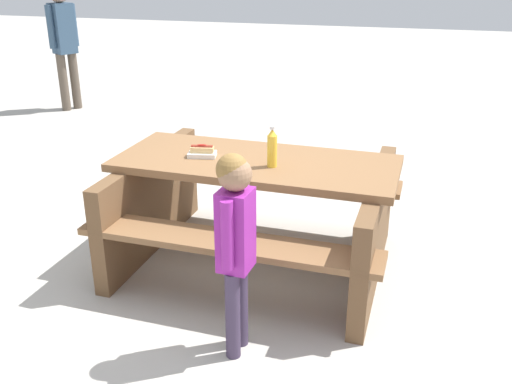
# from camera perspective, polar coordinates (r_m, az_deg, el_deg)

# --- Properties ---
(ground_plane) EXTENTS (30.00, 30.00, 0.00)m
(ground_plane) POSITION_cam_1_polar(r_m,az_deg,el_deg) (3.96, -0.00, -7.05)
(ground_plane) COLOR #B7B2A8
(ground_plane) RESTS_ON ground
(picnic_table) EXTENTS (1.81, 1.42, 0.75)m
(picnic_table) POSITION_cam_1_polar(r_m,az_deg,el_deg) (3.76, -0.00, -1.13)
(picnic_table) COLOR brown
(picnic_table) RESTS_ON ground
(soda_bottle) EXTENTS (0.06, 0.06, 0.26)m
(soda_bottle) POSITION_cam_1_polar(r_m,az_deg,el_deg) (3.49, 1.63, 4.43)
(soda_bottle) COLOR yellow
(soda_bottle) RESTS_ON picnic_table
(hotdog_tray) EXTENTS (0.20, 0.15, 0.08)m
(hotdog_tray) POSITION_cam_1_polar(r_m,az_deg,el_deg) (3.71, -5.42, 4.02)
(hotdog_tray) COLOR white
(hotdog_tray) RESTS_ON picnic_table
(child_in_coat) EXTENTS (0.17, 0.27, 1.10)m
(child_in_coat) POSITION_cam_1_polar(r_m,az_deg,el_deg) (2.79, -2.09, -3.92)
(child_in_coat) COLOR #3F334C
(child_in_coat) RESTS_ON ground
(bystander_adult) EXTENTS (0.33, 0.38, 1.69)m
(bystander_adult) POSITION_cam_1_polar(r_m,az_deg,el_deg) (8.24, -18.84, 15.22)
(bystander_adult) COLOR brown
(bystander_adult) RESTS_ON ground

